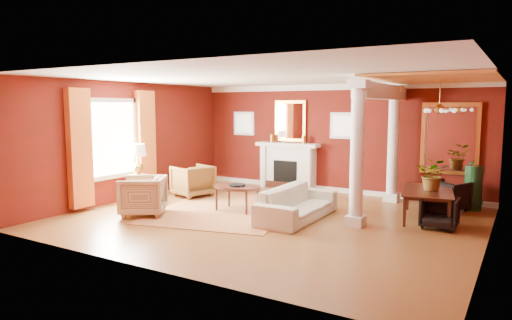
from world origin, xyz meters
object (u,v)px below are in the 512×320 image
Objects in this scene: armchair_leopard at (193,179)px; dining_table at (429,196)px; coffee_table at (237,188)px; sofa at (298,198)px; side_table at (138,164)px; armchair_stripe at (143,194)px.

armchair_leopard is 0.52× the size of dining_table.
dining_table is (3.78, 1.36, -0.03)m from coffee_table.
armchair_leopard is (-3.35, 0.78, 0.01)m from sofa.
sofa is at bearing 110.11° from dining_table.
coffee_table is 4.02m from dining_table.
dining_table reaches higher than armchair_leopard.
dining_table reaches higher than coffee_table.
coffee_table is at bearing 89.76° from sofa.
dining_table is (2.31, 1.36, 0.04)m from sofa.
sofa is at bearing 95.59° from armchair_leopard.
armchair_leopard is 0.63× the size of side_table.
armchair_stripe is 0.65× the size of side_table.
armchair_stripe is (0.36, -2.13, 0.01)m from armchair_leopard.
armchair_stripe is 0.82× the size of coffee_table.
armchair_leopard is 1.50m from side_table.
dining_table is (6.31, 1.84, -0.46)m from side_table.
armchair_leopard is 5.69m from dining_table.
dining_table is at bearing 84.29° from armchair_stripe.
side_table is at bearing -169.30° from coffee_table.
coffee_table is (-1.47, -0.00, 0.07)m from sofa.
side_table is (-0.66, -1.26, 0.50)m from armchair_leopard.
sofa is at bearing 6.87° from side_table.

